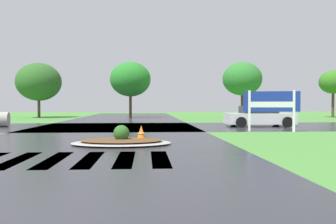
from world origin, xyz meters
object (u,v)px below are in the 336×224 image
Objects in this scene: median_island at (121,141)px; estate_billboard at (271,104)px; car_dark_suv at (259,117)px; traffic_cone at (141,134)px.

estate_billboard is at bearing 36.11° from median_island.
estate_billboard is 9.07m from median_island.
median_island is 12.31m from car_dark_suv.
estate_billboard is 0.65× the size of car_dark_suv.
traffic_cone is (-7.27, -8.91, -0.30)m from car_dark_suv.
median_island reaches higher than traffic_cone.
estate_billboard is 4.23m from car_dark_suv.
traffic_cone is at bearing 34.73° from median_island.
median_island is 0.85m from traffic_cone.
estate_billboard reaches higher than car_dark_suv.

